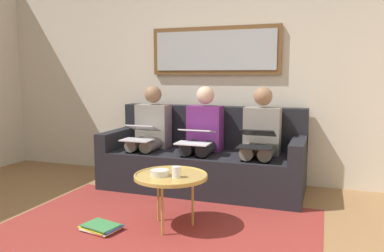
# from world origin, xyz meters

# --- Properties ---
(wall_rear) EXTENTS (6.00, 0.12, 2.60)m
(wall_rear) POSITION_xyz_m (0.00, -2.60, 1.30)
(wall_rear) COLOR beige
(wall_rear) RESTS_ON ground_plane
(area_rug) EXTENTS (2.60, 1.80, 0.01)m
(area_rug) POSITION_xyz_m (0.00, -0.85, 0.00)
(area_rug) COLOR maroon
(area_rug) RESTS_ON ground_plane
(couch) EXTENTS (2.20, 0.90, 0.90)m
(couch) POSITION_xyz_m (0.00, -2.12, 0.31)
(couch) COLOR black
(couch) RESTS_ON ground_plane
(framed_mirror) EXTENTS (1.56, 0.05, 0.56)m
(framed_mirror) POSITION_xyz_m (0.00, -2.51, 1.55)
(framed_mirror) COLOR brown
(coffee_table) EXTENTS (0.61, 0.61, 0.46)m
(coffee_table) POSITION_xyz_m (-0.10, -0.90, 0.43)
(coffee_table) COLOR tan
(coffee_table) RESTS_ON ground_plane
(cup) EXTENTS (0.07, 0.07, 0.09)m
(cup) POSITION_xyz_m (-0.17, -0.84, 0.49)
(cup) COLOR silver
(cup) RESTS_ON coffee_table
(bowl) EXTENTS (0.15, 0.15, 0.05)m
(bowl) POSITION_xyz_m (-0.02, -0.84, 0.47)
(bowl) COLOR beige
(bowl) RESTS_ON coffee_table
(person_left) EXTENTS (0.38, 0.58, 1.14)m
(person_left) POSITION_xyz_m (-0.64, -2.05, 0.61)
(person_left) COLOR gray
(person_left) RESTS_ON couch
(laptop_black) EXTENTS (0.34, 0.39, 0.17)m
(laptop_black) POSITION_xyz_m (-0.64, -1.82, 0.63)
(laptop_black) COLOR black
(person_middle) EXTENTS (0.38, 0.58, 1.14)m
(person_middle) POSITION_xyz_m (0.00, -2.05, 0.61)
(person_middle) COLOR #66236B
(person_middle) RESTS_ON couch
(laptop_white) EXTENTS (0.35, 0.35, 0.15)m
(laptop_white) POSITION_xyz_m (0.00, -1.80, 0.63)
(laptop_white) COLOR white
(person_right) EXTENTS (0.38, 0.58, 1.14)m
(person_right) POSITION_xyz_m (0.64, -2.05, 0.61)
(person_right) COLOR gray
(person_right) RESTS_ON couch
(laptop_silver) EXTENTS (0.33, 0.37, 0.16)m
(laptop_silver) POSITION_xyz_m (0.64, -1.81, 0.63)
(laptop_silver) COLOR silver
(magazine_stack) EXTENTS (0.35, 0.28, 0.05)m
(magazine_stack) POSITION_xyz_m (0.42, -0.64, 0.03)
(magazine_stack) COLOR red
(magazine_stack) RESTS_ON ground_plane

